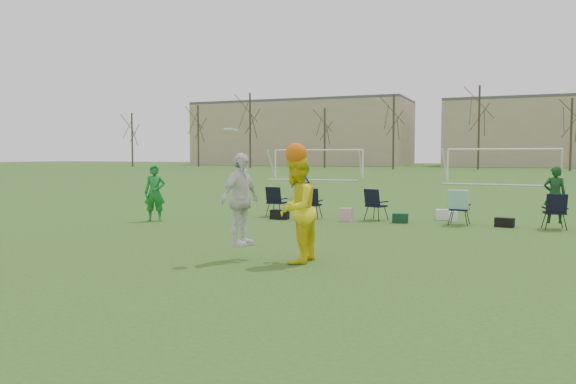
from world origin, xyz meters
The scene contains 9 objects.
ground centered at (0.00, 0.00, 0.00)m, with size 260.00×260.00×0.00m, color #2B5019.
fielder_green_near centered at (-5.21, 5.16, 0.86)m, with size 0.63×0.41×1.72m, color #157728.
fielder_blue centered at (-4.27, 15.17, 0.75)m, with size 0.97×0.56×1.51m, color #1B1CD0.
center_contest centered at (0.79, 0.60, 1.08)m, with size 1.77×1.19×2.51m.
sideline_setup centered at (2.05, 7.74, 0.51)m, with size 8.89×2.12×1.70m.
goal_left centered at (-10.00, 34.00, 1.92)m, with size 7.39×0.76×2.46m.
goal_mid centered at (4.00, 32.00, 1.92)m, with size 7.40×0.63×2.46m.
tree_line centered at (0.24, 69.85, 5.09)m, with size 110.28×3.28×11.40m.
building_row centered at (6.73, 96.00, 5.99)m, with size 126.00×16.00×13.00m.
Camera 1 is at (4.93, -8.98, 2.01)m, focal length 35.00 mm.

